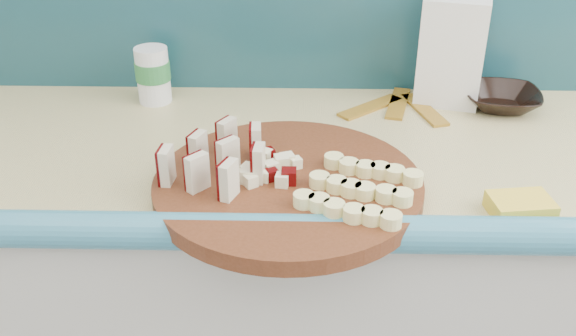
% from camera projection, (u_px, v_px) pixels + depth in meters
% --- Properties ---
extents(kitchen_counter, '(2.20, 0.63, 0.91)m').
position_uv_depth(kitchen_counter, '(256.00, 320.00, 1.46)').
color(kitchen_counter, beige).
rests_on(kitchen_counter, ground).
extents(cutting_board, '(0.59, 0.59, 0.03)m').
position_uv_depth(cutting_board, '(288.00, 186.00, 1.07)').
color(cutting_board, '#49220F').
rests_on(cutting_board, kitchen_counter).
extents(apple_wedges, '(0.18, 0.20, 0.06)m').
position_uv_depth(apple_wedges, '(220.00, 157.00, 1.06)').
color(apple_wedges, beige).
rests_on(apple_wedges, cutting_board).
extents(apple_chunks, '(0.08, 0.08, 0.02)m').
position_uv_depth(apple_chunks, '(273.00, 169.00, 1.07)').
color(apple_chunks, '#FFF7CB').
rests_on(apple_chunks, cutting_board).
extents(banana_slices, '(0.21, 0.21, 0.02)m').
position_uv_depth(banana_slices, '(359.00, 189.00, 1.02)').
color(banana_slices, '#FFF69B').
rests_on(banana_slices, cutting_board).
extents(brown_bowl, '(0.18, 0.18, 0.04)m').
position_uv_depth(brown_bowl, '(501.00, 99.00, 1.37)').
color(brown_bowl, black).
rests_on(brown_bowl, kitchen_counter).
extents(flour_bag, '(0.15, 0.13, 0.23)m').
position_uv_depth(flour_bag, '(452.00, 51.00, 1.36)').
color(flour_bag, white).
rests_on(flour_bag, kitchen_counter).
extents(canister, '(0.08, 0.08, 0.12)m').
position_uv_depth(canister, '(153.00, 74.00, 1.38)').
color(canister, white).
rests_on(canister, kitchen_counter).
extents(sponge, '(0.10, 0.08, 0.03)m').
position_uv_depth(sponge, '(520.00, 206.00, 1.01)').
color(sponge, yellow).
rests_on(sponge, kitchen_counter).
extents(banana_peel, '(0.23, 0.20, 0.01)m').
position_uv_depth(banana_peel, '(397.00, 107.00, 1.38)').
color(banana_peel, '#B58622').
rests_on(banana_peel, kitchen_counter).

